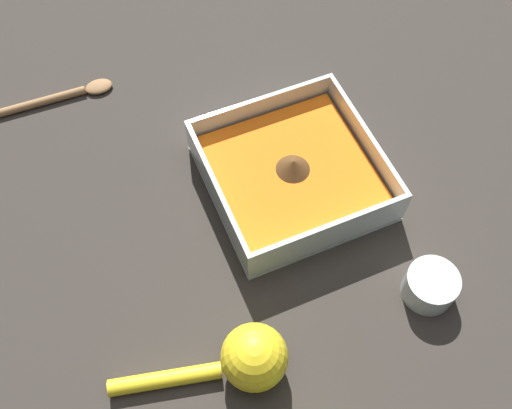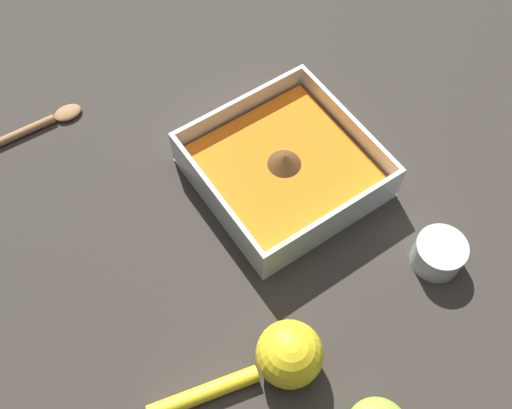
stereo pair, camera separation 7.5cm
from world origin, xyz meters
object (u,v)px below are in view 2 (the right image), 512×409
at_px(square_dish, 284,170).
at_px(lemon_squeezer, 281,358).
at_px(spice_bowl, 438,254).
at_px(wooden_spoon, 11,137).

xyz_separation_m(square_dish, lemon_squeezer, (-0.15, -0.21, 0.01)).
xyz_separation_m(square_dish, spice_bowl, (0.08, -0.21, -0.00)).
relative_size(square_dish, wooden_spoon, 0.91).
xyz_separation_m(lemon_squeezer, wooden_spoon, (-0.12, 0.47, -0.03)).
distance_m(spice_bowl, wooden_spoon, 0.59).
bearing_deg(square_dish, lemon_squeezer, -126.47).
bearing_deg(wooden_spoon, square_dish, -41.65).
relative_size(spice_bowl, wooden_spoon, 0.27).
bearing_deg(lemon_squeezer, spice_bowl, 13.50).
height_order(spice_bowl, lemon_squeezer, lemon_squeezer).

